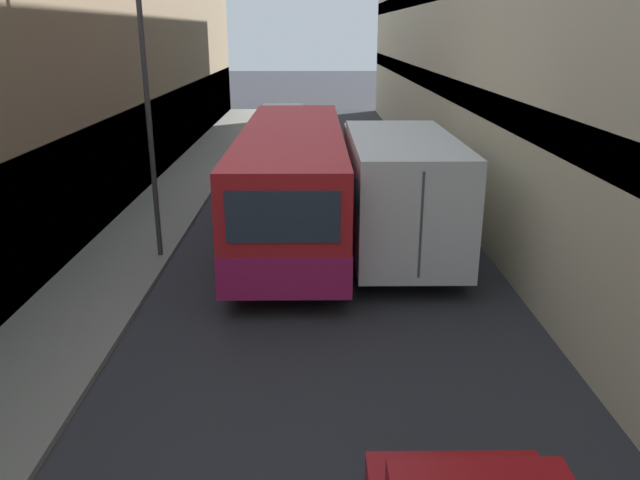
{
  "coord_description": "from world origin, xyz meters",
  "views": [
    {
      "loc": [
        -0.1,
        1.47,
        5.21
      ],
      "look_at": [
        0.01,
        12.23,
        1.6
      ],
      "focal_mm": 35.0,
      "sensor_mm": 36.0,
      "label": 1
    }
  ],
  "objects_px": {
    "street_lamp": "(140,17)",
    "box_truck": "(396,184)",
    "bus": "(293,179)",
    "panel_van": "(282,126)"
  },
  "relations": [
    {
      "from": "box_truck",
      "to": "panel_van",
      "type": "distance_m",
      "value": 14.33
    },
    {
      "from": "bus",
      "to": "panel_van",
      "type": "height_order",
      "value": "bus"
    },
    {
      "from": "box_truck",
      "to": "panel_van",
      "type": "height_order",
      "value": "box_truck"
    },
    {
      "from": "bus",
      "to": "box_truck",
      "type": "height_order",
      "value": "box_truck"
    },
    {
      "from": "panel_van",
      "to": "street_lamp",
      "type": "height_order",
      "value": "street_lamp"
    },
    {
      "from": "street_lamp",
      "to": "box_truck",
      "type": "bearing_deg",
      "value": 9.98
    },
    {
      "from": "panel_van",
      "to": "box_truck",
      "type": "bearing_deg",
      "value": -75.68
    },
    {
      "from": "bus",
      "to": "panel_van",
      "type": "bearing_deg",
      "value": 94.05
    },
    {
      "from": "box_truck",
      "to": "street_lamp",
      "type": "distance_m",
      "value": 7.03
    },
    {
      "from": "bus",
      "to": "street_lamp",
      "type": "bearing_deg",
      "value": -149.51
    }
  ]
}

